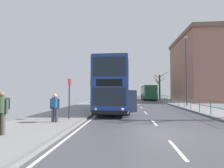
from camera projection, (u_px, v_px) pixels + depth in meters
name	position (u px, v px, depth m)	size (l,w,h in m)	color
ground	(146.00, 132.00, 7.77)	(15.80, 140.00, 0.20)	#49494E
double_decker_bus_main	(116.00, 87.00, 17.05)	(3.24, 11.33, 4.44)	navy
background_bus_far_lane	(148.00, 92.00, 38.20)	(2.68, 9.11, 3.10)	#19512D
pedestrian_railing_far_kerb	(174.00, 99.00, 22.40)	(0.05, 27.76, 1.08)	#236B4C
pedestrian_with_backpack	(2.00, 109.00, 6.86)	(0.55, 0.54, 1.71)	#4C473D
pedestrian_companion	(55.00, 106.00, 9.65)	(0.55, 0.56, 1.59)	#383842
bus_stop_sign_near	(69.00, 94.00, 10.72)	(0.08, 0.44, 2.50)	#2D2D33
street_lamp_far_side	(186.00, 66.00, 20.96)	(0.28, 0.60, 8.36)	#38383D
bare_tree_far_00	(160.00, 86.00, 38.19)	(3.18, 2.52, 6.10)	brown
background_building_00	(204.00, 68.00, 33.85)	(9.86, 15.28, 12.65)	#936656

